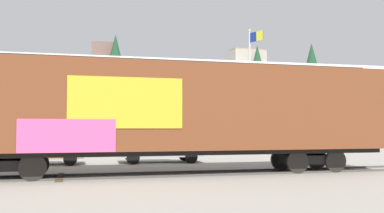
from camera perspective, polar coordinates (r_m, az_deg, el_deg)
The scene contains 7 objects.
ground_plane at distance 17.05m, azimuth 0.67°, elevation -8.86°, with size 260.00×260.00×0.00m, color gray.
track at distance 16.64m, azimuth -6.39°, elevation -8.86°, with size 60.02×3.33×0.08m.
freight_car at distance 16.75m, azimuth -2.71°, elevation -0.41°, with size 17.73×3.43×4.40m.
flagpole at distance 30.07m, azimuth 7.81°, elevation 3.77°, with size 0.64×1.20×8.60m.
hillside at distance 91.11m, azimuth -10.88°, elevation 0.43°, with size 147.59×35.96×18.77m.
parked_car_tan at distance 22.54m, azimuth -19.21°, elevation -5.19°, with size 4.09×2.10×1.63m.
parked_car_silver at distance 22.89m, azimuth -4.29°, elevation -5.20°, with size 4.35×2.05×1.69m.
Camera 1 is at (-4.16, -16.44, 1.78)m, focal length 40.83 mm.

